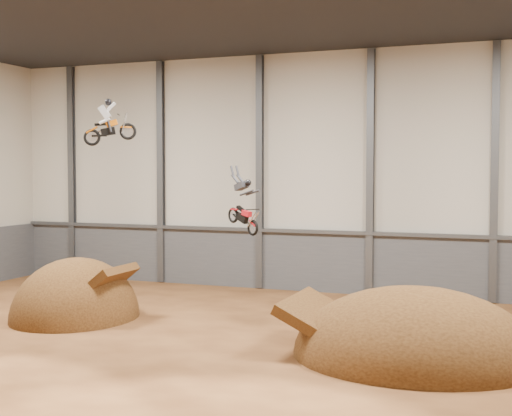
{
  "coord_description": "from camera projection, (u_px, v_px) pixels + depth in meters",
  "views": [
    {
      "loc": [
        11.56,
        -25.12,
        7.14
      ],
      "look_at": [
        0.52,
        4.0,
        5.48
      ],
      "focal_mm": 50.0,
      "sensor_mm": 36.0,
      "label": 1
    }
  ],
  "objects": [
    {
      "name": "floor",
      "position": [
        208.0,
        352.0,
        27.93
      ],
      "size": [
        40.0,
        40.0,
        0.0
      ],
      "primitive_type": "plane",
      "color": "#4F2C15",
      "rests_on": "ground"
    },
    {
      "name": "back_wall",
      "position": [
        314.0,
        172.0,
        41.56
      ],
      "size": [
        40.0,
        0.1,
        14.0
      ],
      "primitive_type": "cube",
      "color": "beige",
      "rests_on": "ground"
    },
    {
      "name": "lower_band_back",
      "position": [
        314.0,
        262.0,
        41.75
      ],
      "size": [
        39.8,
        0.18,
        3.5
      ],
      "primitive_type": "cube",
      "color": "#4B4D52",
      "rests_on": "ground"
    },
    {
      "name": "steel_rail",
      "position": [
        313.0,
        232.0,
        41.51
      ],
      "size": [
        39.8,
        0.35,
        0.2
      ],
      "primitive_type": "cube",
      "color": "#47494F",
      "rests_on": "lower_band_back"
    },
    {
      "name": "steel_column_0",
      "position": [
        72.0,
        172.0,
        47.28
      ],
      "size": [
        0.4,
        0.36,
        13.9
      ],
      "primitive_type": "cube",
      "color": "#47494F",
      "rests_on": "ground"
    },
    {
      "name": "steel_column_1",
      "position": [
        161.0,
        172.0,
        44.92
      ],
      "size": [
        0.4,
        0.36,
        13.9
      ],
      "primitive_type": "cube",
      "color": "#47494F",
      "rests_on": "ground"
    },
    {
      "name": "steel_column_2",
      "position": [
        260.0,
        172.0,
        42.56
      ],
      "size": [
        0.4,
        0.36,
        13.9
      ],
      "primitive_type": "cube",
      "color": "#47494F",
      "rests_on": "ground"
    },
    {
      "name": "steel_column_3",
      "position": [
        370.0,
        172.0,
        40.2
      ],
      "size": [
        0.4,
        0.36,
        13.9
      ],
      "primitive_type": "cube",
      "color": "#47494F",
      "rests_on": "ground"
    },
    {
      "name": "steel_column_4",
      "position": [
        495.0,
        173.0,
        37.84
      ],
      "size": [
        0.4,
        0.36,
        13.9
      ],
      "primitive_type": "cube",
      "color": "#47494F",
      "rests_on": "ground"
    },
    {
      "name": "takeoff_ramp",
      "position": [
        76.0,
        318.0,
        34.33
      ],
      "size": [
        5.84,
        6.74,
        5.84
      ],
      "primitive_type": "ellipsoid",
      "color": "#371F0D",
      "rests_on": "ground"
    },
    {
      "name": "landing_ramp",
      "position": [
        415.0,
        358.0,
        27.08
      ],
      "size": [
        9.37,
        8.29,
        5.41
      ],
      "primitive_type": "ellipsoid",
      "color": "#371F0D",
      "rests_on": "ground"
    },
    {
      "name": "fmx_rider_a",
      "position": [
        111.0,
        119.0,
        32.65
      ],
      "size": [
        2.86,
        2.02,
        2.55
      ],
      "primitive_type": null,
      "rotation": [
        0.0,
        -0.17,
        0.45
      ],
      "color": "#D3660C"
    },
    {
      "name": "fmx_rider_b",
      "position": [
        241.0,
        200.0,
        32.01
      ],
      "size": [
        3.52,
        2.59,
        3.33
      ],
      "primitive_type": null,
      "rotation": [
        0.0,
        0.32,
        -0.54
      ],
      "color": "red"
    }
  ]
}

